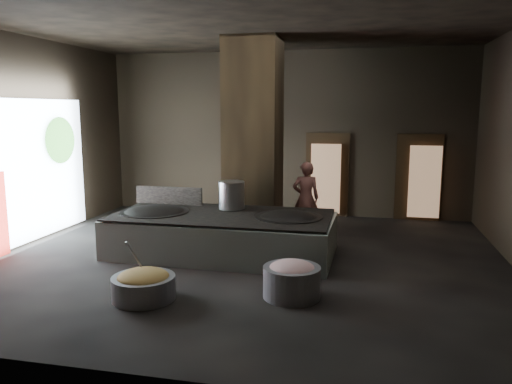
% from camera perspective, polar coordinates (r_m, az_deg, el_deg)
% --- Properties ---
extents(floor, '(10.00, 9.00, 0.10)m').
position_cam_1_polar(floor, '(9.96, -1.05, -7.94)').
color(floor, black).
rests_on(floor, ground).
extents(ceiling, '(10.00, 9.00, 0.10)m').
position_cam_1_polar(ceiling, '(9.64, -1.13, 19.13)').
color(ceiling, black).
rests_on(ceiling, back_wall).
extents(back_wall, '(10.00, 0.10, 4.50)m').
position_cam_1_polar(back_wall, '(13.99, 3.33, 6.66)').
color(back_wall, black).
rests_on(back_wall, ground).
extents(front_wall, '(10.00, 0.10, 4.50)m').
position_cam_1_polar(front_wall, '(5.24, -12.89, 1.76)').
color(front_wall, black).
rests_on(front_wall, ground).
extents(left_wall, '(0.10, 9.00, 4.50)m').
position_cam_1_polar(left_wall, '(11.79, -25.80, 5.22)').
color(left_wall, black).
rests_on(left_wall, ground).
extents(pillar, '(1.20, 1.20, 4.50)m').
position_cam_1_polar(pillar, '(11.45, -0.31, 6.06)').
color(pillar, black).
rests_on(pillar, ground).
extents(hearth_platform, '(4.51, 2.23, 0.78)m').
position_cam_1_polar(hearth_platform, '(10.22, -3.87, -4.96)').
color(hearth_platform, '#B0C4B4').
rests_on(hearth_platform, ground).
extents(platform_cap, '(4.37, 2.10, 0.03)m').
position_cam_1_polar(platform_cap, '(10.12, -3.89, -2.62)').
color(platform_cap, black).
rests_on(platform_cap, hearth_platform).
extents(wok_left, '(1.41, 1.41, 0.39)m').
position_cam_1_polar(wok_left, '(10.58, -11.53, -2.62)').
color(wok_left, black).
rests_on(wok_left, hearth_platform).
extents(wok_left_rim, '(1.44, 1.44, 0.05)m').
position_cam_1_polar(wok_left_rim, '(10.57, -11.54, -2.25)').
color(wok_left_rim, black).
rests_on(wok_left_rim, hearth_platform).
extents(wok_right, '(1.31, 1.31, 0.37)m').
position_cam_1_polar(wok_right, '(9.89, 3.73, -3.29)').
color(wok_right, black).
rests_on(wok_right, hearth_platform).
extents(wok_right_rim, '(1.34, 1.34, 0.05)m').
position_cam_1_polar(wok_right_rim, '(9.88, 3.74, -2.89)').
color(wok_right_rim, black).
rests_on(wok_right_rim, hearth_platform).
extents(stock_pot, '(0.54, 0.54, 0.58)m').
position_cam_1_polar(stock_pot, '(10.56, -2.81, -0.36)').
color(stock_pot, '#929699').
rests_on(stock_pot, hearth_platform).
extents(splash_guard, '(1.55, 0.09, 0.39)m').
position_cam_1_polar(splash_guard, '(11.25, -9.92, -0.40)').
color(splash_guard, black).
rests_on(splash_guard, hearth_platform).
extents(cook, '(0.70, 0.53, 1.72)m').
position_cam_1_polar(cook, '(11.76, 5.71, -0.71)').
color(cook, '#9C5A4F').
rests_on(cook, ground).
extents(veg_basin, '(1.27, 1.27, 0.36)m').
position_cam_1_polar(veg_basin, '(8.10, -12.71, -10.62)').
color(veg_basin, gray).
rests_on(veg_basin, ground).
extents(veg_fill, '(0.81, 0.81, 0.25)m').
position_cam_1_polar(veg_fill, '(8.04, -12.76, -9.49)').
color(veg_fill, olive).
rests_on(veg_fill, veg_basin).
extents(ladle, '(0.30, 0.29, 0.70)m').
position_cam_1_polar(ladle, '(8.17, -13.32, -7.73)').
color(ladle, '#929699').
rests_on(ladle, veg_basin).
extents(meat_basin, '(1.16, 1.16, 0.50)m').
position_cam_1_polar(meat_basin, '(7.97, 4.11, -10.22)').
color(meat_basin, gray).
rests_on(meat_basin, ground).
extents(meat_fill, '(0.75, 0.75, 0.29)m').
position_cam_1_polar(meat_fill, '(7.91, 4.13, -8.84)').
color(meat_fill, '#C9787D').
rests_on(meat_fill, meat_basin).
extents(doorway_near, '(1.18, 0.08, 2.38)m').
position_cam_1_polar(doorway_near, '(13.85, 8.13, 1.78)').
color(doorway_near, black).
rests_on(doorway_near, ground).
extents(doorway_near_glow, '(0.80, 0.04, 1.90)m').
position_cam_1_polar(doorway_near_glow, '(13.72, 7.95, 1.50)').
color(doorway_near_glow, '#8C6647').
rests_on(doorway_near_glow, ground).
extents(doorway_far, '(1.18, 0.08, 2.38)m').
position_cam_1_polar(doorway_far, '(13.88, 18.06, 1.42)').
color(doorway_far, black).
rests_on(doorway_far, ground).
extents(doorway_far_glow, '(0.80, 0.04, 1.89)m').
position_cam_1_polar(doorway_far_glow, '(13.73, 18.71, 1.10)').
color(doorway_far_glow, '#8C6647').
rests_on(doorway_far_glow, ground).
extents(left_opening, '(0.04, 4.20, 3.10)m').
position_cam_1_polar(left_opening, '(11.94, -24.61, 2.21)').
color(left_opening, white).
rests_on(left_opening, ground).
extents(tree_silhouette, '(0.28, 1.10, 1.10)m').
position_cam_1_polar(tree_silhouette, '(12.72, -21.46, 5.52)').
color(tree_silhouette, '#194714').
rests_on(tree_silhouette, left_opening).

